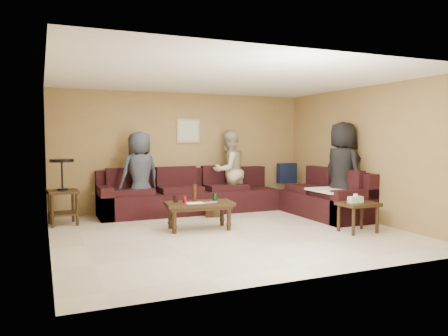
{
  "coord_description": "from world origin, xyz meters",
  "views": [
    {
      "loc": [
        -2.83,
        -6.48,
        1.56
      ],
      "look_at": [
        0.25,
        0.85,
        1.0
      ],
      "focal_mm": 35.0,
      "sensor_mm": 36.0,
      "label": 1
    }
  ],
  "objects_px": {
    "person_right": "(343,171)",
    "waste_bin": "(212,208)",
    "person_middle": "(229,171)",
    "coffee_table": "(199,206)",
    "sectional_sofa": "(237,198)",
    "side_table_right": "(358,207)",
    "person_left": "(140,174)",
    "end_table_left": "(62,191)"
  },
  "relations": [
    {
      "from": "person_right",
      "to": "waste_bin",
      "type": "bearing_deg",
      "value": 57.71
    },
    {
      "from": "person_middle",
      "to": "coffee_table",
      "type": "bearing_deg",
      "value": 32.97
    },
    {
      "from": "sectional_sofa",
      "to": "side_table_right",
      "type": "relative_size",
      "value": 7.27
    },
    {
      "from": "coffee_table",
      "to": "person_middle",
      "type": "distance_m",
      "value": 2.11
    },
    {
      "from": "coffee_table",
      "to": "person_middle",
      "type": "height_order",
      "value": "person_middle"
    },
    {
      "from": "waste_bin",
      "to": "person_left",
      "type": "xyz_separation_m",
      "value": [
        -1.32,
        0.5,
        0.67
      ]
    },
    {
      "from": "sectional_sofa",
      "to": "waste_bin",
      "type": "distance_m",
      "value": 0.58
    },
    {
      "from": "sectional_sofa",
      "to": "person_right",
      "type": "relative_size",
      "value": 2.51
    },
    {
      "from": "coffee_table",
      "to": "waste_bin",
      "type": "height_order",
      "value": "coffee_table"
    },
    {
      "from": "sectional_sofa",
      "to": "end_table_left",
      "type": "distance_m",
      "value": 3.33
    },
    {
      "from": "waste_bin",
      "to": "person_left",
      "type": "bearing_deg",
      "value": 159.16
    },
    {
      "from": "sectional_sofa",
      "to": "person_middle",
      "type": "bearing_deg",
      "value": 84.13
    },
    {
      "from": "coffee_table",
      "to": "person_middle",
      "type": "relative_size",
      "value": 0.7
    },
    {
      "from": "sectional_sofa",
      "to": "person_right",
      "type": "height_order",
      "value": "person_right"
    },
    {
      "from": "person_left",
      "to": "waste_bin",
      "type": "bearing_deg",
      "value": 141.38
    },
    {
      "from": "waste_bin",
      "to": "coffee_table",
      "type": "bearing_deg",
      "value": -121.77
    },
    {
      "from": "end_table_left",
      "to": "person_right",
      "type": "height_order",
      "value": "person_right"
    },
    {
      "from": "coffee_table",
      "to": "waste_bin",
      "type": "xyz_separation_m",
      "value": [
        0.65,
        1.05,
        -0.23
      ]
    },
    {
      "from": "waste_bin",
      "to": "person_middle",
      "type": "relative_size",
      "value": 0.2
    },
    {
      "from": "coffee_table",
      "to": "side_table_right",
      "type": "relative_size",
      "value": 1.85
    },
    {
      "from": "waste_bin",
      "to": "person_right",
      "type": "bearing_deg",
      "value": -28.86
    },
    {
      "from": "side_table_right",
      "to": "coffee_table",
      "type": "bearing_deg",
      "value": 152.34
    },
    {
      "from": "side_table_right",
      "to": "waste_bin",
      "type": "xyz_separation_m",
      "value": [
        -1.68,
        2.27,
        -0.26
      ]
    },
    {
      "from": "side_table_right",
      "to": "person_middle",
      "type": "distance_m",
      "value": 3.07
    },
    {
      "from": "coffee_table",
      "to": "waste_bin",
      "type": "distance_m",
      "value": 1.25
    },
    {
      "from": "person_right",
      "to": "side_table_right",
      "type": "bearing_deg",
      "value": 150.75
    },
    {
      "from": "person_middle",
      "to": "person_right",
      "type": "height_order",
      "value": "person_right"
    },
    {
      "from": "waste_bin",
      "to": "person_right",
      "type": "height_order",
      "value": "person_right"
    },
    {
      "from": "coffee_table",
      "to": "waste_bin",
      "type": "bearing_deg",
      "value": 58.23
    },
    {
      "from": "waste_bin",
      "to": "person_right",
      "type": "xyz_separation_m",
      "value": [
        2.19,
        -1.21,
        0.76
      ]
    },
    {
      "from": "sectional_sofa",
      "to": "person_left",
      "type": "relative_size",
      "value": 2.77
    },
    {
      "from": "end_table_left",
      "to": "side_table_right",
      "type": "xyz_separation_m",
      "value": [
        4.43,
        -2.53,
        -0.19
      ]
    },
    {
      "from": "end_table_left",
      "to": "side_table_right",
      "type": "relative_size",
      "value": 1.84
    },
    {
      "from": "end_table_left",
      "to": "waste_bin",
      "type": "height_order",
      "value": "end_table_left"
    },
    {
      "from": "end_table_left",
      "to": "person_middle",
      "type": "distance_m",
      "value": 3.39
    },
    {
      "from": "side_table_right",
      "to": "person_left",
      "type": "distance_m",
      "value": 4.1
    },
    {
      "from": "end_table_left",
      "to": "person_middle",
      "type": "relative_size",
      "value": 0.69
    },
    {
      "from": "person_right",
      "to": "person_middle",
      "type": "bearing_deg",
      "value": 37.97
    },
    {
      "from": "sectional_sofa",
      "to": "end_table_left",
      "type": "bearing_deg",
      "value": 176.19
    },
    {
      "from": "waste_bin",
      "to": "person_left",
      "type": "relative_size",
      "value": 0.2
    },
    {
      "from": "end_table_left",
      "to": "waste_bin",
      "type": "xyz_separation_m",
      "value": [
        2.75,
        -0.27,
        -0.45
      ]
    },
    {
      "from": "end_table_left",
      "to": "person_right",
      "type": "bearing_deg",
      "value": -16.6
    }
  ]
}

